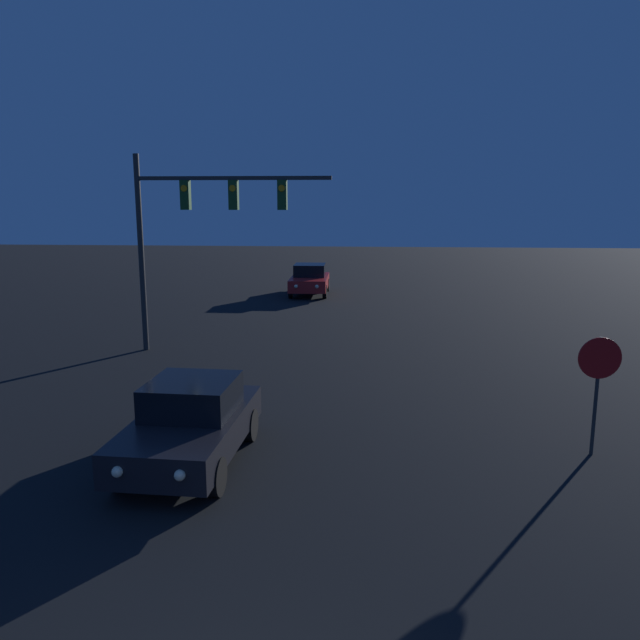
% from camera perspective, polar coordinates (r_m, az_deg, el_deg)
% --- Properties ---
extents(car_near, '(2.02, 4.08, 1.54)m').
position_cam_1_polar(car_near, '(11.98, -11.75, -9.20)').
color(car_near, black).
rests_on(car_near, ground_plane).
extents(car_far, '(1.94, 4.05, 1.54)m').
position_cam_1_polar(car_far, '(31.96, -0.95, 3.72)').
color(car_far, '#B21E1E').
rests_on(car_far, ground_plane).
extents(traffic_signal_mast, '(6.15, 0.30, 6.22)m').
position_cam_1_polar(traffic_signal_mast, '(20.05, -11.29, 9.28)').
color(traffic_signal_mast, '#2D2D2D').
rests_on(traffic_signal_mast, ground_plane).
extents(stop_sign, '(0.80, 0.07, 2.32)m').
position_cam_1_polar(stop_sign, '(12.89, 24.10, -4.42)').
color(stop_sign, '#2D2D2D').
rests_on(stop_sign, ground_plane).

